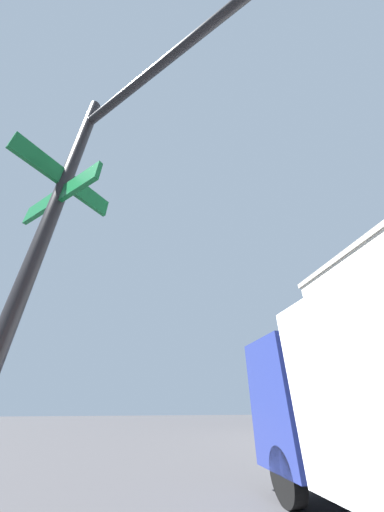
% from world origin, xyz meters
% --- Properties ---
extents(traffic_signal_near, '(2.34, 2.54, 5.04)m').
position_xyz_m(traffic_signal_near, '(-6.21, -6.26, 3.54)').
color(traffic_signal_near, black).
rests_on(traffic_signal_near, ground_plane).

